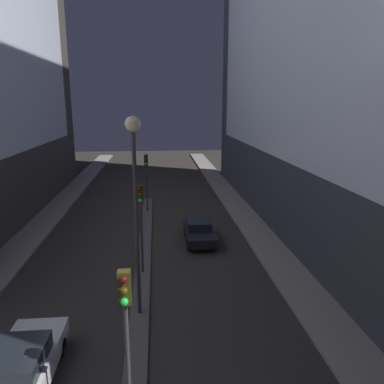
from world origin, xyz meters
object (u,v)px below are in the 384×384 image
at_px(traffic_light_mid, 141,209).
at_px(street_lamp, 135,172).
at_px(car_left_lane, 21,367).
at_px(car_right_lane, 199,231).
at_px(traffic_light_near, 126,317).
at_px(traffic_light_far, 146,170).

xyz_separation_m(traffic_light_mid, street_lamp, (0.00, -3.95, 2.67)).
relative_size(car_left_lane, car_right_lane, 1.09).
relative_size(traffic_light_near, car_right_lane, 1.09).
height_order(traffic_light_near, car_right_lane, traffic_light_near).
distance_m(traffic_light_far, car_right_lane, 8.36).
bearing_deg(car_left_lane, traffic_light_far, 79.71).
relative_size(traffic_light_mid, car_left_lane, 1.00).
height_order(traffic_light_mid, traffic_light_far, same).
bearing_deg(street_lamp, traffic_light_near, -90.00).
height_order(traffic_light_near, street_lamp, street_lamp).
xyz_separation_m(traffic_light_mid, traffic_light_far, (0.00, 11.47, 0.00)).
distance_m(car_left_lane, car_right_lane, 14.14).
height_order(traffic_light_mid, street_lamp, street_lamp).
bearing_deg(street_lamp, car_right_lane, 67.28).
distance_m(traffic_light_far, car_left_lane, 19.83).
bearing_deg(traffic_light_far, traffic_light_near, -90.00).
relative_size(traffic_light_far, car_right_lane, 1.09).
bearing_deg(traffic_light_near, car_right_lane, 76.18).
xyz_separation_m(traffic_light_mid, car_right_lane, (3.51, 4.43, -2.84)).
bearing_deg(car_left_lane, street_lamp, 48.04).
distance_m(traffic_light_mid, car_right_lane, 6.32).
xyz_separation_m(traffic_light_far, street_lamp, (0.00, -15.42, 2.67)).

